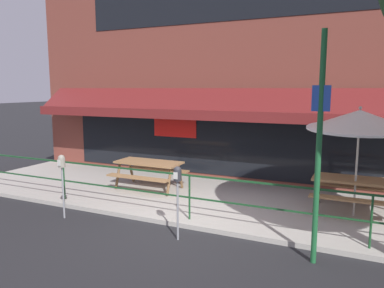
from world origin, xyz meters
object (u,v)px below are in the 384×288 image
street_sign_pole (319,147)px  parking_meter_far (178,181)px  picnic_table_centre (355,186)px  parking_meter_near (62,167)px  picnic_table_left (149,167)px  patio_umbrella_centre (360,120)px

street_sign_pole → parking_meter_far: bearing=-177.4°
picnic_table_centre → parking_meter_near: parking_meter_near is taller
parking_meter_far → street_sign_pole: street_sign_pole is taller
parking_meter_far → street_sign_pole: (2.45, 0.11, 0.78)m
picnic_table_left → parking_meter_near: size_ratio=1.27×
parking_meter_near → street_sign_pole: street_sign_pole is taller
parking_meter_near → parking_meter_far: 2.83m
picnic_table_centre → street_sign_pole: (-0.53, -2.70, 1.22)m
picnic_table_centre → patio_umbrella_centre: bearing=-90.0°
picnic_table_left → parking_meter_far: parking_meter_far is taller
picnic_table_left → picnic_table_centre: same height
parking_meter_far → picnic_table_left: bearing=130.5°
picnic_table_centre → parking_meter_far: parking_meter_far is taller
parking_meter_far → picnic_table_centre: bearing=43.3°
picnic_table_left → street_sign_pole: 5.41m
parking_meter_far → parking_meter_near: bearing=179.7°
patio_umbrella_centre → picnic_table_left: bearing=-180.0°
street_sign_pole → picnic_table_left: bearing=152.0°
patio_umbrella_centre → street_sign_pole: size_ratio=0.64×
parking_meter_near → street_sign_pole: (5.28, 0.10, 0.78)m
picnic_table_centre → street_sign_pole: bearing=-101.1°
picnic_table_left → patio_umbrella_centre: (5.19, 0.00, 1.47)m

